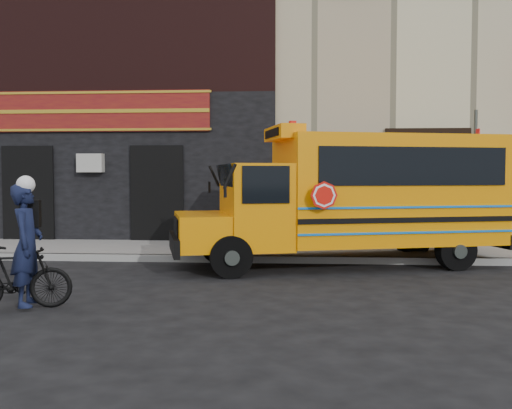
{
  "coord_description": "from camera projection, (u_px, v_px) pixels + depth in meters",
  "views": [
    {
      "loc": [
        0.57,
        -9.83,
        1.93
      ],
      "look_at": [
        -0.26,
        1.85,
        1.32
      ],
      "focal_mm": 40.0,
      "sensor_mm": 36.0,
      "label": 1
    }
  ],
  "objects": [
    {
      "name": "school_bus",
      "position": [
        356.0,
        195.0,
        12.05
      ],
      "size": [
        7.21,
        3.83,
        2.92
      ],
      "color": "black",
      "rests_on": "ground"
    },
    {
      "name": "ground",
      "position": [
        263.0,
        286.0,
        9.93
      ],
      "size": [
        120.0,
        120.0,
        0.0
      ],
      "primitive_type": "plane",
      "color": "black",
      "rests_on": "ground"
    },
    {
      "name": "sign_pole",
      "position": [
        475.0,
        179.0,
        12.34
      ],
      "size": [
        0.07,
        0.29,
        3.33
      ],
      "color": "#363C38",
      "rests_on": "ground"
    },
    {
      "name": "sidewalk",
      "position": [
        273.0,
        250.0,
        14.01
      ],
      "size": [
        40.0,
        3.0,
        0.15
      ],
      "primitive_type": "cube",
      "color": "slate",
      "rests_on": "ground"
    },
    {
      "name": "curb",
      "position": [
        270.0,
        259.0,
        12.52
      ],
      "size": [
        40.0,
        0.2,
        0.15
      ],
      "primitive_type": "cube",
      "color": "gray",
      "rests_on": "ground"
    },
    {
      "name": "cyclist",
      "position": [
        27.0,
        248.0,
        8.17
      ],
      "size": [
        0.53,
        0.71,
        1.76
      ],
      "primitive_type": "imported",
      "rotation": [
        0.0,
        0.0,
        1.75
      ],
      "color": "black",
      "rests_on": "ground"
    },
    {
      "name": "building",
      "position": [
        279.0,
        55.0,
        20.03
      ],
      "size": [
        20.0,
        10.7,
        12.0
      ],
      "color": "beige",
      "rests_on": "sidewalk"
    },
    {
      "name": "bicycle",
      "position": [
        17.0,
        278.0,
        8.16
      ],
      "size": [
        1.59,
        0.85,
        0.92
      ],
      "primitive_type": "imported",
      "rotation": [
        0.0,
        0.0,
        1.86
      ],
      "color": "black",
      "rests_on": "ground"
    }
  ]
}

